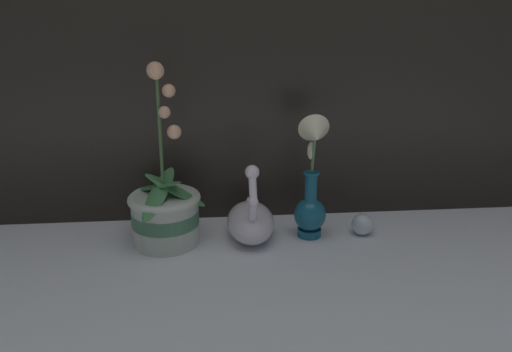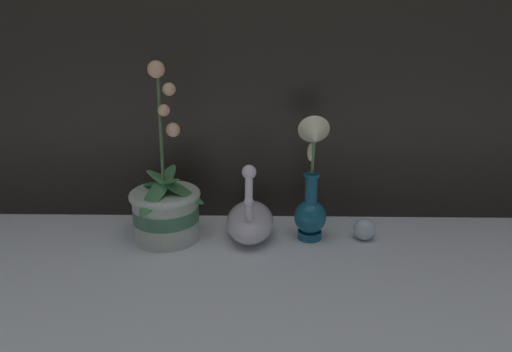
{
  "view_description": "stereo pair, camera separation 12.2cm",
  "coord_description": "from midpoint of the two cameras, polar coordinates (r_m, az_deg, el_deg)",
  "views": [
    {
      "loc": [
        -0.1,
        -1.02,
        0.56
      ],
      "look_at": [
        -0.0,
        0.12,
        0.16
      ],
      "focal_mm": 35.0,
      "sensor_mm": 36.0,
      "label": 1
    },
    {
      "loc": [
        0.02,
        -1.03,
        0.56
      ],
      "look_at": [
        -0.0,
        0.12,
        0.16
      ],
      "focal_mm": 35.0,
      "sensor_mm": 36.0,
      "label": 2
    }
  ],
  "objects": [
    {
      "name": "swan_figurine",
      "position": [
        1.25,
        2.12,
        -5.0
      ],
      "size": [
        0.12,
        0.21,
        0.21
      ],
      "color": "white",
      "rests_on": "ground_plane"
    },
    {
      "name": "blue_vase",
      "position": [
        1.22,
        9.2,
        -1.97
      ],
      "size": [
        0.08,
        0.11,
        0.32
      ],
      "color": "#195B75",
      "rests_on": "ground_plane"
    },
    {
      "name": "glass_sphere",
      "position": [
        1.29,
        14.97,
        -5.94
      ],
      "size": [
        0.06,
        0.06,
        0.06
      ],
      "color": "silver",
      "rests_on": "ground_plane"
    },
    {
      "name": "orchid_potted_plant",
      "position": [
        1.24,
        -7.54,
        -3.65
      ],
      "size": [
        0.21,
        0.22,
        0.44
      ],
      "color": "beige",
      "rests_on": "ground_plane"
    },
    {
      "name": "ground_plane",
      "position": [
        1.17,
        3.1,
        -9.52
      ],
      "size": [
        2.8,
        2.8,
        0.0
      ],
      "primitive_type": "plane",
      "color": "white"
    }
  ]
}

